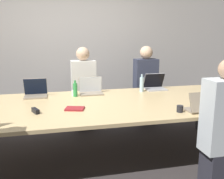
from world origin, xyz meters
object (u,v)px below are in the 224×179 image
Objects in this scene: person_far_right at (145,87)px; laptop_near_right at (201,106)px; laptop_far_midleft at (36,91)px; person_near_right at (223,131)px; stapler at (35,111)px; laptop_far_right at (155,85)px; person_far_center at (84,90)px; cup_near_right at (180,109)px; laptop_far_center at (91,89)px; bottle_far_right at (142,84)px; cup_far_center at (74,93)px; bottle_far_center at (75,90)px.

person_far_right reaches higher than laptop_near_right.
laptop_far_midleft is 2.46m from person_near_right.
person_far_right reaches higher than laptop_far_midleft.
laptop_near_right is 1.88m from stapler.
laptop_far_right is 1.68m from person_near_right.
person_far_center is 18.12× the size of cup_near_right.
laptop_near_right is (0.05, -1.26, -0.01)m from laptop_far_right.
laptop_far_center reaches higher than cup_near_right.
person_far_right is 0.63m from bottle_far_right.
cup_near_right is (-0.23, 0.45, 0.11)m from person_near_right.
laptop_far_right reaches higher than cup_near_right.
cup_far_center reaches higher than stapler.
stapler is at bearing -124.04° from cup_far_center.
person_far_center is 1.11m from person_far_right.
bottle_far_center is at bearing -153.54° from person_far_right.
person_far_center reaches higher than cup_near_right.
laptop_far_right is at bearing -90.56° from person_far_right.
person_far_right reaches higher than cup_far_center.
laptop_far_right is 4.28× the size of cup_near_right.
cup_far_center is at bearing 99.66° from bottle_far_center.
bottle_far_right reaches higher than bottle_far_center.
laptop_far_right is 0.29m from bottle_far_right.
laptop_far_center is 1.43m from cup_near_right.
person_far_center is 1.87m from cup_near_right.
laptop_far_center is 4.31× the size of cup_far_center.
laptop_far_center is at bearing -154.07° from person_far_right.
cup_far_center and cup_near_right have the same top height.
laptop_near_right is 2.11× the size of stapler.
person_far_right is at bearing 24.34° from cup_far_center.
person_far_right is 18.18× the size of cup_near_right.
laptop_far_midleft reaches higher than bottle_far_center.
person_far_right reaches higher than laptop_far_right.
bottle_far_right is at bearing -74.86° from laptop_near_right.
person_far_center reaches higher than stapler.
person_near_right is at bearing 88.01° from laptop_near_right.
laptop_far_right is 1.26m from laptop_near_right.
laptop_near_right is at bearing -91.99° from person_near_right.
laptop_far_center is at bearing -47.08° from laptop_near_right.
person_far_right is 5.18× the size of bottle_far_right.
laptop_near_right is at bearing -38.04° from bottle_far_center.
laptop_far_center is at bearing 23.52° from stapler.
person_far_right is at bearing 64.02° from bottle_far_right.
person_near_right is 2.00m from stapler.
person_far_center is 0.66m from bottle_far_center.
bottle_far_center is 3.01× the size of cup_near_right.
laptop_far_midleft is 2.06× the size of stapler.
cup_near_right is (0.07, -1.11, -0.08)m from bottle_far_right.
stapler is (-1.83, 0.79, 0.09)m from person_near_right.
cup_far_center is 0.06× the size of person_far_right.
bottle_far_right is at bearing 2.41° from cup_far_center.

